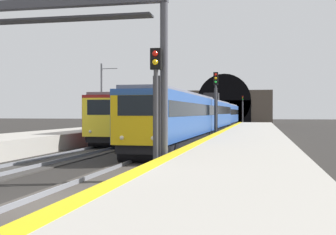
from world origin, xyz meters
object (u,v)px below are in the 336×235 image
at_px(railway_signal_far, 243,107).
at_px(overhead_signal_gantry, 47,41).
at_px(train_adjacent_platform, 178,115).
at_px(catenary_mast_far, 102,98).
at_px(train_main_approaching, 211,115).
at_px(railway_signal_mid, 216,101).
at_px(railway_signal_near, 156,104).

height_order(railway_signal_far, overhead_signal_gantry, overhead_signal_gantry).
bearing_deg(overhead_signal_gantry, train_adjacent_platform, 3.55).
distance_m(train_adjacent_platform, railway_signal_far, 35.87).
bearing_deg(catenary_mast_far, railway_signal_far, -18.11).
relative_size(train_main_approaching, catenary_mast_far, 7.34).
bearing_deg(train_main_approaching, catenary_mast_far, -81.40).
bearing_deg(railway_signal_mid, railway_signal_far, -180.00).
relative_size(railway_signal_mid, railway_signal_far, 0.97).
xyz_separation_m(railway_signal_far, overhead_signal_gantry, (-75.72, 4.34, 1.64)).
distance_m(railway_signal_near, overhead_signal_gantry, 4.98).
xyz_separation_m(train_adjacent_platform, railway_signal_mid, (-19.84, -6.85, 1.28)).
height_order(train_main_approaching, railway_signal_near, railway_signal_near).
bearing_deg(train_adjacent_platform, railway_signal_near, 8.34).
xyz_separation_m(railway_signal_near, railway_signal_mid, (21.04, 0.00, 0.68)).
xyz_separation_m(train_main_approaching, railway_signal_mid, (-13.22, -1.83, 1.28)).
bearing_deg(railway_signal_mid, train_adjacent_platform, -160.94).
relative_size(railway_signal_far, catenary_mast_far, 0.74).
distance_m(train_adjacent_platform, railway_signal_mid, 21.03).
bearing_deg(catenary_mast_far, train_main_approaching, -82.24).
relative_size(train_main_approaching, train_adjacent_platform, 1.03).
height_order(railway_signal_mid, railway_signal_far, railway_signal_far).
distance_m(train_adjacent_platform, overhead_signal_gantry, 40.73).
bearing_deg(train_adjacent_platform, railway_signal_mid, 17.88).
relative_size(overhead_signal_gantry, catenary_mast_far, 1.15).
height_order(train_adjacent_platform, catenary_mast_far, catenary_mast_far).
relative_size(train_main_approaching, railway_signal_far, 9.91).
relative_size(railway_signal_near, overhead_signal_gantry, 0.51).
xyz_separation_m(train_main_approaching, catenary_mast_far, (-1.69, 12.39, 1.96)).
xyz_separation_m(train_adjacent_platform, catenary_mast_far, (-8.31, 7.37, 1.96)).
bearing_deg(railway_signal_far, train_main_approaching, -2.50).
height_order(train_main_approaching, railway_signal_far, railway_signal_far).
bearing_deg(overhead_signal_gantry, railway_signal_far, -3.28).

